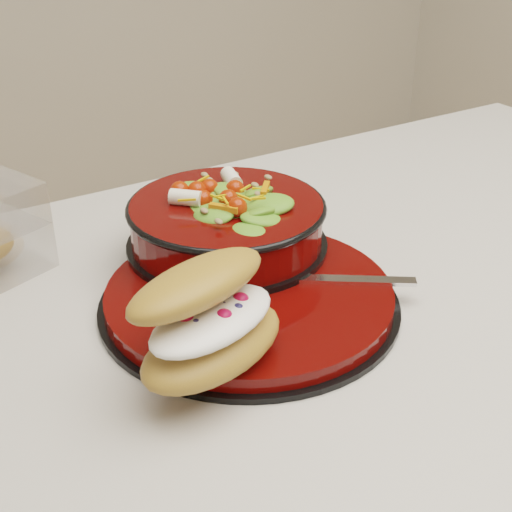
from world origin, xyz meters
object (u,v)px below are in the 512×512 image
croissant (209,319)px  fork (319,279)px  dinner_plate (250,297)px  salad_bowl (227,217)px

croissant → fork: (0.15, 0.05, -0.04)m
dinner_plate → fork: size_ratio=1.90×
dinner_plate → salad_bowl: salad_bowl is taller
salad_bowl → croissant: size_ratio=1.35×
salad_bowl → fork: salad_bowl is taller
croissant → fork: croissant is taller
dinner_plate → fork: 0.07m
salad_bowl → fork: size_ratio=1.39×
croissant → fork: size_ratio=1.03×
salad_bowl → dinner_plate: bearing=-105.4°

